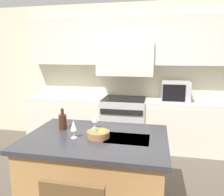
# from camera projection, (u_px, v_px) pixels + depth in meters

# --- Properties ---
(back_cabinetry) EXTENTS (10.00, 0.46, 2.70)m
(back_cabinetry) POSITION_uv_depth(u_px,v_px,m) (126.00, 61.00, 4.20)
(back_cabinetry) COLOR beige
(back_cabinetry) RESTS_ON ground_plane
(back_counter) EXTENTS (3.81, 0.62, 0.92)m
(back_counter) POSITION_uv_depth(u_px,v_px,m) (124.00, 122.00, 4.19)
(back_counter) COLOR silver
(back_counter) RESTS_ON ground_plane
(range_stove) EXTENTS (0.81, 0.70, 0.93)m
(range_stove) POSITION_uv_depth(u_px,v_px,m) (124.00, 122.00, 4.17)
(range_stove) COLOR #B7B7BC
(range_stove) RESTS_ON ground_plane
(microwave) EXTENTS (0.48, 0.41, 0.35)m
(microwave) POSITION_uv_depth(u_px,v_px,m) (176.00, 91.00, 3.88)
(microwave) COLOR #B7B7BC
(microwave) RESTS_ON back_counter
(kitchen_island) EXTENTS (1.47, 1.03, 0.90)m
(kitchen_island) POSITION_uv_depth(u_px,v_px,m) (97.00, 175.00, 2.36)
(kitchen_island) COLOR #B7844C
(kitchen_island) RESTS_ON ground_plane
(wine_bottle) EXTENTS (0.09, 0.09, 0.24)m
(wine_bottle) POSITION_uv_depth(u_px,v_px,m) (63.00, 121.00, 2.47)
(wine_bottle) COLOR #422314
(wine_bottle) RESTS_ON kitchen_island
(wine_glass_near) EXTENTS (0.07, 0.07, 0.19)m
(wine_glass_near) POSITION_uv_depth(u_px,v_px,m) (74.00, 126.00, 2.20)
(wine_glass_near) COLOR white
(wine_glass_near) RESTS_ON kitchen_island
(wine_glass_far) EXTENTS (0.07, 0.07, 0.19)m
(wine_glass_far) POSITION_uv_depth(u_px,v_px,m) (95.00, 118.00, 2.49)
(wine_glass_far) COLOR white
(wine_glass_far) RESTS_ON kitchen_island
(fruit_bowl) EXTENTS (0.23, 0.23, 0.10)m
(fruit_bowl) POSITION_uv_depth(u_px,v_px,m) (98.00, 134.00, 2.23)
(fruit_bowl) COLOR #996B47
(fruit_bowl) RESTS_ON kitchen_island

